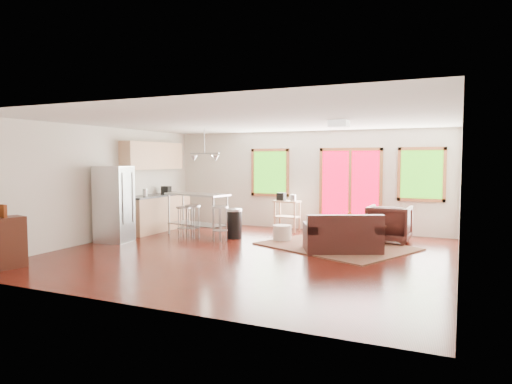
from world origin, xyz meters
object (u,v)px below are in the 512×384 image
at_px(kitchen_cart, 286,205).
at_px(ottoman, 329,229).
at_px(rug, 336,246).
at_px(coffee_table, 358,226).
at_px(refrigerator, 114,204).
at_px(loveseat, 342,237).
at_px(island, 197,207).
at_px(armchair, 389,222).

bearing_deg(kitchen_cart, ottoman, -25.05).
height_order(rug, ottoman, ottoman).
xyz_separation_m(coffee_table, refrigerator, (-5.05, -2.02, 0.47)).
distance_m(rug, loveseat, 0.65).
distance_m(refrigerator, island, 1.96).
relative_size(rug, kitchen_cart, 2.91).
bearing_deg(coffee_table, loveseat, -93.85).
height_order(ottoman, refrigerator, refrigerator).
bearing_deg(ottoman, armchair, -0.52).
distance_m(rug, island, 3.55).
bearing_deg(armchair, loveseat, 67.07).
bearing_deg(loveseat, island, 145.95).
relative_size(coffee_table, kitchen_cart, 1.29).
bearing_deg(loveseat, armchair, 40.67).
bearing_deg(rug, loveseat, -64.20).
relative_size(coffee_table, refrigerator, 0.75).
bearing_deg(island, kitchen_cart, 41.25).
xyz_separation_m(rug, coffee_table, (0.33, 0.60, 0.36)).
height_order(rug, refrigerator, refrigerator).
height_order(loveseat, armchair, armchair).
distance_m(rug, armchair, 1.45).
distance_m(coffee_table, armchair, 0.75).
height_order(loveseat, island, island).
bearing_deg(ottoman, rug, -66.40).
xyz_separation_m(rug, refrigerator, (-4.72, -1.42, 0.84)).
xyz_separation_m(ottoman, kitchen_cart, (-1.29, 0.60, 0.46)).
height_order(armchair, refrigerator, refrigerator).
relative_size(armchair, refrigerator, 0.54).
bearing_deg(refrigerator, armchair, 13.71).
relative_size(rug, ottoman, 4.42).
bearing_deg(rug, coffee_table, 61.31).
xyz_separation_m(island, kitchen_cart, (1.75, 1.53, -0.03)).
bearing_deg(kitchen_cart, armchair, -12.92).
xyz_separation_m(loveseat, refrigerator, (-4.97, -0.91, 0.54)).
bearing_deg(kitchen_cart, rug, -43.09).
bearing_deg(loveseat, kitchen_cart, 107.95).
distance_m(armchair, kitchen_cart, 2.75).
distance_m(coffee_table, ottoman, 0.89).
distance_m(island, kitchen_cart, 2.33).
distance_m(loveseat, ottoman, 1.69).
relative_size(refrigerator, kitchen_cart, 1.72).
height_order(armchair, kitchen_cart, kitchen_cart).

